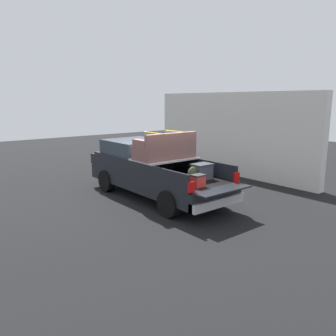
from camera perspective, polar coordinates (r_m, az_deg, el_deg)
name	(u,v)px	position (r m, az deg, el deg)	size (l,w,h in m)	color
ground_plane	(157,197)	(11.31, -1.92, -5.00)	(40.00, 40.00, 0.00)	black
pickup_truck	(150,168)	(11.36, -3.02, -0.05)	(6.05, 2.06, 2.23)	black
building_facade	(229,134)	(15.03, 10.26, 5.76)	(8.58, 0.36, 3.52)	silver
trash_can	(156,156)	(16.59, -2.00, 2.04)	(0.60, 0.60, 0.98)	#1E592D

